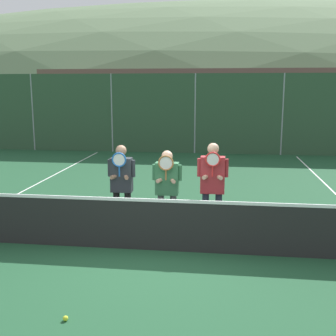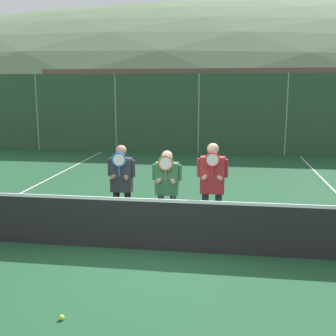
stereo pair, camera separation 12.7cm
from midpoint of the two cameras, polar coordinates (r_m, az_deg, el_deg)
The scene contains 13 objects.
ground_plane at distance 7.77m, azimuth -2.61°, elevation -11.05°, with size 120.00×120.00×0.00m, color #1E4C2D.
hill_distant at distance 64.31m, azimuth 6.32°, elevation 8.33°, with size 137.47×76.37×26.73m.
clubhouse_building at distance 27.52m, azimuth 4.76°, elevation 9.03°, with size 19.93×5.50×3.94m.
fence_back at distance 18.57m, azimuth 3.48°, elevation 7.33°, with size 22.46×0.06×3.47m.
tennis_net at distance 7.60m, azimuth -2.64°, elevation -7.57°, with size 11.68×0.09×1.06m.
court_line_left_sideline at distance 11.91m, azimuth -21.08°, elevation -3.90°, with size 0.05×16.00×0.01m, color white.
player_leftmost at distance 8.38m, azimuth -6.73°, elevation -1.90°, with size 0.55×0.34×1.79m.
player_center_left at distance 8.30m, azimuth -0.57°, elevation -2.25°, with size 0.59×0.34×1.69m.
player_center_right at distance 8.12m, azimuth 5.60°, elevation -1.91°, with size 0.60×0.34×1.86m.
car_far_left at distance 22.99m, azimuth -13.18°, elevation 5.66°, with size 4.12×1.99×1.74m.
car_left_of_center at distance 21.77m, azimuth -1.03°, elevation 5.80°, with size 4.01×2.03×1.87m.
car_center at distance 22.00m, azimuth 12.29°, elevation 5.58°, with size 4.47×1.97×1.85m.
tennis_ball_on_court at distance 5.80m, azimuth -14.36°, elevation -19.13°, with size 0.07×0.07×0.07m.
Camera 1 is at (1.21, -7.10, 2.91)m, focal length 45.00 mm.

